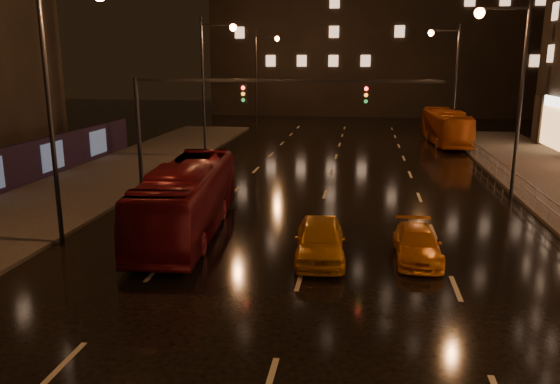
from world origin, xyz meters
name	(u,v)px	position (x,y,z in m)	size (l,w,h in m)	color
ground	(322,203)	(0.00, 20.00, 0.00)	(140.00, 140.00, 0.00)	black
sidewalk_left	(18,218)	(-13.50, 15.00, 0.07)	(7.00, 70.00, 0.15)	#38332D
traffic_signal	(223,108)	(-5.06, 20.00, 4.74)	(15.31, 0.32, 6.20)	black
railing_right	(550,204)	(10.20, 18.00, 0.90)	(0.05, 56.00, 1.00)	#99999E
bus_red	(187,199)	(-5.21, 14.31, 1.47)	(2.47, 10.56, 2.94)	#560C12
bus_curb	(446,127)	(9.00, 41.80, 1.47)	(2.47, 10.56, 2.94)	#AA4D11
taxi_near	(320,240)	(0.50, 12.00, 0.74)	(1.75, 4.34, 1.48)	#C57D12
taxi_far	(417,244)	(4.00, 12.55, 0.56)	(1.58, 3.89, 1.13)	orange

